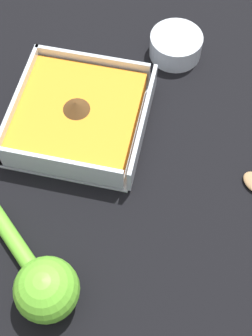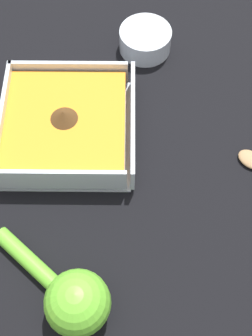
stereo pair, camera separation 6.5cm
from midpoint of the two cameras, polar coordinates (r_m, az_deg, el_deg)
name	(u,v)px [view 1 (the left image)]	position (r m, az deg, el deg)	size (l,w,h in m)	color
ground_plane	(81,118)	(0.72, -2.92, 5.91)	(4.00, 4.00, 0.00)	black
square_dish	(81,117)	(0.70, -2.89, 5.97)	(0.19, 0.19, 0.06)	silver
spice_bowl	(176,46)	(0.80, 8.44, 14.32)	(0.09, 0.09, 0.04)	silver
lemon_squeezer	(43,284)	(0.58, -6.85, -14.23)	(0.14, 0.16, 0.08)	#6BC633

